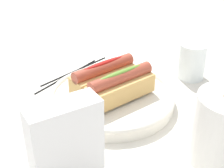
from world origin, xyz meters
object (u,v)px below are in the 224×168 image
object	(u,v)px
chopstick_far	(75,70)
serving_bowl	(112,98)
water_glass	(192,62)
napkin_box	(66,146)
chopstick_near	(67,75)
hotdog_front	(104,76)
hotdog_back	(121,86)

from	to	relation	value
chopstick_far	serving_bowl	bearing A→B (deg)	75.59
water_glass	chopstick_far	size ratio (longest dim) A/B	0.41
napkin_box	chopstick_near	size ratio (longest dim) A/B	0.68
chopstick_near	hotdog_front	bearing A→B (deg)	78.35
napkin_box	chopstick_far	xyz separation A→B (m)	(-0.20, -0.33, -0.07)
napkin_box	chopstick_far	world-z (taller)	napkin_box
hotdog_front	chopstick_far	world-z (taller)	hotdog_front
napkin_box	chopstick_near	world-z (taller)	napkin_box
hotdog_back	napkin_box	xyz separation A→B (m)	(0.19, 0.12, 0.02)
hotdog_back	chopstick_near	xyz separation A→B (m)	(0.02, -0.20, -0.06)
serving_bowl	chopstick_far	distance (m)	0.18
serving_bowl	hotdog_back	size ratio (longest dim) A/B	1.80
hotdog_front	chopstick_near	xyz separation A→B (m)	(0.02, -0.14, -0.06)
serving_bowl	chopstick_far	size ratio (longest dim) A/B	1.25
serving_bowl	hotdog_back	bearing A→B (deg)	96.24
serving_bowl	napkin_box	xyz separation A→B (m)	(0.19, 0.15, 0.06)
serving_bowl	water_glass	size ratio (longest dim) A/B	3.04
water_glass	chopstick_near	world-z (taller)	water_glass
chopstick_near	chopstick_far	world-z (taller)	same
hotdog_front	napkin_box	size ratio (longest dim) A/B	1.02
water_glass	napkin_box	world-z (taller)	napkin_box
serving_bowl	hotdog_front	size ratio (longest dim) A/B	1.79
chopstick_far	hotdog_front	bearing A→B (deg)	73.93
serving_bowl	chopstick_near	world-z (taller)	serving_bowl
serving_bowl	water_glass	bearing A→B (deg)	176.45
hotdog_back	chopstick_far	size ratio (longest dim) A/B	0.69
hotdog_back	chopstick_far	distance (m)	0.22
hotdog_front	hotdog_back	xyz separation A→B (m)	(-0.01, 0.05, 0.00)
hotdog_back	napkin_box	size ratio (longest dim) A/B	1.01
chopstick_near	hotdog_back	bearing A→B (deg)	78.19
chopstick_near	water_glass	bearing A→B (deg)	125.43
hotdog_back	water_glass	xyz separation A→B (m)	(-0.23, -0.01, -0.02)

